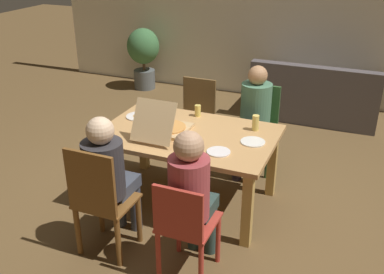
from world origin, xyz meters
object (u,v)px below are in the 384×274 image
Objects in this scene: chair_2 at (185,226)px; plate_0 at (219,152)px; chair_1 at (257,122)px; plate_2 at (253,142)px; drinking_glass_0 at (198,111)px; person_2 at (192,190)px; person_1 at (254,112)px; chair_3 at (196,116)px; plate_1 at (139,116)px; potted_plant at (143,53)px; pizza_box_0 at (165,127)px; dining_table at (188,142)px; chair_0 at (100,200)px; drinking_glass_1 at (256,123)px; person_0 at (108,172)px; couch at (314,98)px.

plate_0 is at bearing 90.13° from chair_2.
plate_2 is (0.21, -0.98, 0.23)m from chair_1.
person_2 is at bearing -69.95° from drinking_glass_0.
person_1 reaches higher than chair_3.
person_1 is at bearing 34.26° from plate_1.
chair_1 is 3.14m from potted_plant.
chair_1 is 0.77× the size of person_2.
pizza_box_0 is at bearing -104.71° from drinking_glass_0.
chair_1 is at bearing 60.97° from pizza_box_0.
dining_table is at bearing -177.51° from plate_2.
chair_1 is at bearing 0.43° from chair_3.
drinking_glass_0 is at bearing -66.01° from chair_3.
chair_0 is at bearing -108.23° from dining_table.
chair_2 is 1.36m from drinking_glass_1.
person_0 reaches higher than plate_0.
person_2 is (0.73, -0.02, 0.01)m from person_0.
chair_0 is 0.98m from pizza_box_0.
person_2 reaches higher than potted_plant.
drinking_glass_1 reaches higher than plate_2.
plate_1 is 2.23× the size of drinking_glass_0.
dining_table is 6.28× the size of plate_1.
drinking_glass_0 is 0.78× the size of drinking_glass_1.
chair_2 is 7.41× the size of drinking_glass_0.
dining_table is 0.45m from drinking_glass_0.
pizza_box_0 is 0.48m from plate_1.
chair_3 reaches higher than chair_2.
chair_1 is 1.08× the size of chair_2.
drinking_glass_0 is (0.26, -0.59, 0.32)m from chair_3.
chair_0 is at bearing -100.42° from drinking_glass_0.
drinking_glass_1 is 3.73m from potted_plant.
chair_1 is at bearing 90.00° from chair_2.
potted_plant is at bearing 132.44° from plate_2.
chair_0 is 1.71× the size of pizza_box_0.
plate_1 is (-1.01, 0.44, 0.00)m from plate_0.
chair_3 is 1.58× the size of pizza_box_0.
person_1 is 1.22m from plate_1.
pizza_box_0 reaches higher than dining_table.
person_1 reaches higher than drinking_glass_1.
person_1 is 0.65m from drinking_glass_0.
plate_0 is (-0.00, 0.60, 0.04)m from person_2.
plate_2 is (0.95, 1.03, 0.23)m from chair_0.
person_1 is 5.41× the size of plate_2.
person_0 reaches higher than chair_0.
couch is (0.40, 1.87, -0.41)m from person_1.
pizza_box_0 is (0.13, -1.07, 0.31)m from chair_3.
chair_3 is 0.53× the size of couch.
pizza_box_0 reaches higher than plate_0.
potted_plant is (-2.46, 3.23, -0.14)m from plate_0.
chair_0 is 1.42m from plate_2.
chair_3 reaches higher than plate_0.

